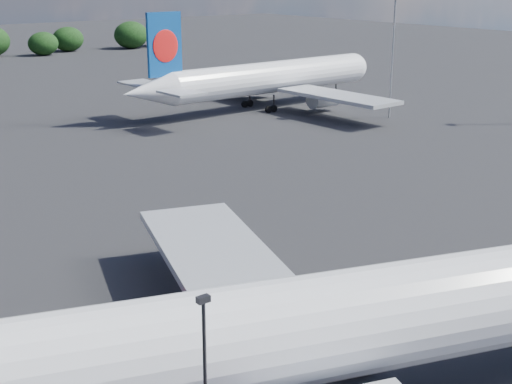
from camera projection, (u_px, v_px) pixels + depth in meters
qantas_airliner at (373, 321)px, 37.90m from camera, size 53.72×51.58×17.94m
china_southern_airliner at (263, 79)px, 124.37m from camera, size 53.16×50.49×17.38m
floodlight_mast_near at (393, 38)px, 114.57m from camera, size 1.60×1.60×19.79m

